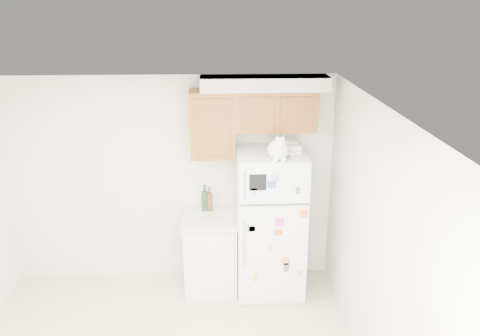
{
  "coord_description": "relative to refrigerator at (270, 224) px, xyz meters",
  "views": [
    {
      "loc": [
        0.55,
        -3.66,
        3.33
      ],
      "look_at": [
        0.79,
        1.55,
        1.55
      ],
      "focal_mm": 38.0,
      "sensor_mm": 36.0,
      "label": 1
    }
  ],
  "objects": [
    {
      "name": "room_shell",
      "position": [
        -1.02,
        -1.36,
        0.82
      ],
      "size": [
        3.84,
        4.04,
        2.52
      ],
      "color": "beige",
      "rests_on": "ground_plane"
    },
    {
      "name": "base_counter",
      "position": [
        -0.69,
        0.07,
        -0.39
      ],
      "size": [
        0.64,
        0.64,
        0.92
      ],
      "color": "white",
      "rests_on": "ground_plane"
    },
    {
      "name": "bottle_green",
      "position": [
        -0.75,
        0.26,
        0.23
      ],
      "size": [
        0.07,
        0.07,
        0.32
      ],
      "primitive_type": null,
      "color": "#19381E",
      "rests_on": "base_counter"
    },
    {
      "name": "bottle_amber",
      "position": [
        -0.69,
        0.26,
        0.22
      ],
      "size": [
        0.07,
        0.07,
        0.3
      ],
      "primitive_type": null,
      "color": "#593814",
      "rests_on": "base_counter"
    },
    {
      "name": "storage_box_front",
      "position": [
        0.23,
        -0.02,
        0.89
      ],
      "size": [
        0.17,
        0.14,
        0.09
      ],
      "primitive_type": "cube",
      "rotation": [
        0.0,
        0.0,
        0.19
      ],
      "color": "white",
      "rests_on": "refrigerator"
    },
    {
      "name": "refrigerator",
      "position": [
        0.0,
        0.0,
        0.0
      ],
      "size": [
        0.76,
        0.78,
        1.7
      ],
      "color": "white",
      "rests_on": "ground_plane"
    },
    {
      "name": "storage_box_back",
      "position": [
        0.21,
        0.14,
        0.9
      ],
      "size": [
        0.22,
        0.19,
        0.1
      ],
      "primitive_type": "cube",
      "rotation": [
        0.0,
        0.0,
        -0.4
      ],
      "color": "white",
      "rests_on": "refrigerator"
    },
    {
      "name": "cat",
      "position": [
        0.05,
        -0.22,
        0.96
      ],
      "size": [
        0.28,
        0.42,
        0.29
      ],
      "color": "white",
      "rests_on": "refrigerator"
    }
  ]
}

